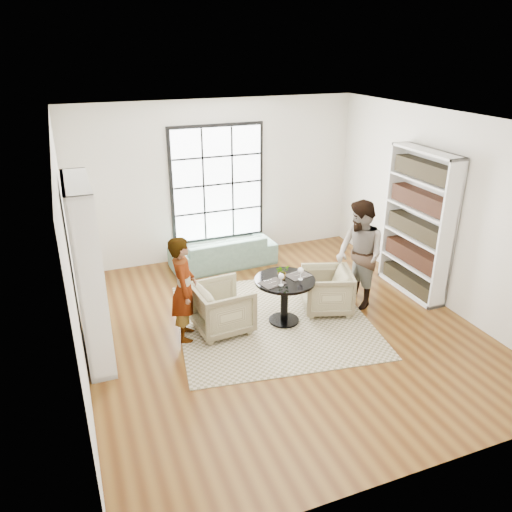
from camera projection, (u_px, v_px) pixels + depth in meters
name	position (u px, v px, depth m)	size (l,w,h in m)	color
ground	(279.00, 327.00, 7.44)	(6.00, 6.00, 0.00)	brown
room_shell	(266.00, 236.00, 7.41)	(6.00, 6.01, 6.00)	silver
rug	(273.00, 319.00, 7.62)	(2.83, 2.83, 0.01)	tan
pedestal_table	(285.00, 291.00, 7.38)	(0.90, 0.90, 0.72)	black
sofa	(223.00, 251.00, 9.39)	(1.96, 0.76, 0.57)	slate
armchair_left	(222.00, 308.00, 7.23)	(0.77, 0.79, 0.72)	tan
armchair_right	(327.00, 290.00, 7.78)	(0.73, 0.75, 0.68)	tan
person_left	(184.00, 289.00, 6.89)	(0.56, 0.37, 1.54)	gray
person_right	(360.00, 255.00, 7.76)	(0.84, 0.65, 1.72)	gray
placemat_left	(272.00, 283.00, 7.17)	(0.34, 0.26, 0.01)	#292623
placemat_right	(298.00, 275.00, 7.41)	(0.34, 0.26, 0.01)	#292623
cutlery_left	(272.00, 283.00, 7.17)	(0.14, 0.22, 0.01)	#BBBCC0
cutlery_right	(298.00, 275.00, 7.41)	(0.14, 0.22, 0.01)	#BBBCC0
wine_glass_left	(281.00, 277.00, 7.07)	(0.09, 0.09, 0.19)	silver
wine_glass_right	(301.00, 271.00, 7.23)	(0.09, 0.09, 0.20)	silver
flower_centerpiece	(282.00, 272.00, 7.28)	(0.20, 0.17, 0.22)	gray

